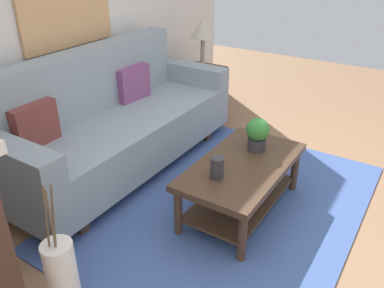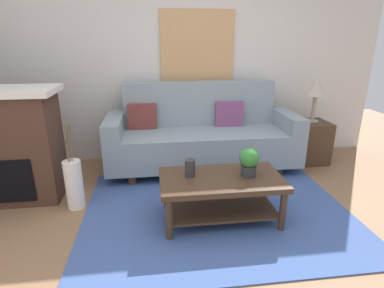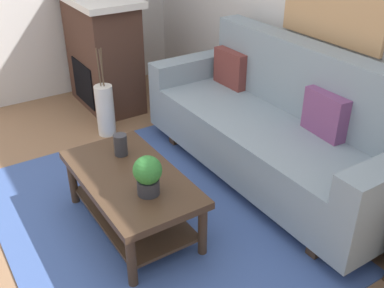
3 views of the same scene
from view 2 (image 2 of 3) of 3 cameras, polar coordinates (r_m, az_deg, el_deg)
name	(u,v)px [view 2 (image 2 of 3)]	position (r m, az deg, el deg)	size (l,w,h in m)	color
ground_plane	(229,243)	(2.70, 6.90, -17.73)	(9.14, 9.14, 0.00)	#8C6647
wall_back	(195,59)	(4.28, 0.48, 15.53)	(5.14, 0.10, 2.70)	silver
area_rug	(217,211)	(3.10, 4.64, -12.21)	(2.55, 1.95, 0.01)	#3D5693
couch	(202,136)	(3.93, 1.88, 1.54)	(2.36, 0.84, 1.08)	gray
throw_pillow_maroon	(142,116)	(3.94, -9.17, 5.10)	(0.36, 0.12, 0.32)	brown
throw_pillow_plum	(229,114)	(4.05, 6.86, 5.61)	(0.36, 0.12, 0.32)	#7A4270
coffee_table	(221,189)	(2.84, 5.45, -8.24)	(1.10, 0.60, 0.43)	#422D1E
tabletop_vase	(190,168)	(2.77, -0.36, -4.44)	(0.10, 0.10, 0.16)	#2D2D33
potted_plant_tabletop	(249,161)	(2.80, 10.51, -3.11)	(0.18, 0.18, 0.26)	#2D2D33
side_table	(309,142)	(4.47, 20.90, 0.40)	(0.44, 0.44, 0.56)	#422D1E
table_lamp	(316,89)	(4.31, 22.01, 9.44)	(0.28, 0.28, 0.57)	gray
fireplace	(11,145)	(3.60, -30.53, -0.20)	(1.02, 0.58, 1.16)	#472D23
floor_vase	(74,185)	(3.26, -20.97, -7.02)	(0.17, 0.17, 0.50)	white
floor_vase_branch_a	(71,143)	(3.10, -21.53, 0.12)	(0.01, 0.01, 0.36)	brown
floor_vase_branch_b	(68,143)	(3.13, -21.99, 0.19)	(0.01, 0.01, 0.36)	brown
floor_vase_branch_c	(67,144)	(3.09, -22.13, -0.01)	(0.01, 0.01, 0.36)	brown
framed_painting	(197,46)	(4.21, 0.99, 17.63)	(0.96, 0.03, 0.90)	tan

